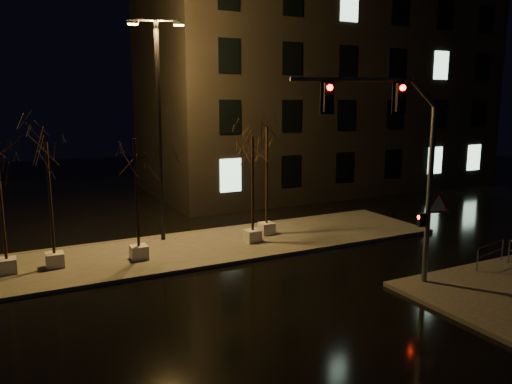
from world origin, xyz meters
TOP-DOWN VIEW (x-y plane):
  - ground at (0.00, 0.00)m, footprint 90.00×90.00m
  - median at (0.00, 6.00)m, footprint 22.00×5.00m
  - building at (14.00, 18.00)m, footprint 25.00×12.00m
  - tree_1 at (-6.06, 5.94)m, footprint 1.80×1.80m
  - tree_2 at (-2.96, 5.46)m, footprint 1.80×1.80m
  - tree_3 at (2.19, 5.59)m, footprint 1.80×1.80m
  - tree_4 at (3.37, 6.46)m, footprint 1.80×1.80m
  - traffic_signal_mast at (4.23, -1.25)m, footprint 5.42×1.95m
  - streetlight_main at (-1.27, 7.79)m, footprint 2.35×1.04m
  - guard_rail_a at (8.82, -1.50)m, footprint 1.98×0.45m

SIDE VIEW (x-z plane):
  - ground at x=0.00m, z-range 0.00..0.00m
  - median at x=0.00m, z-range 0.00..0.15m
  - guard_rail_a at x=8.82m, z-range 0.28..1.16m
  - tree_1 at x=-6.06m, z-range 1.41..6.29m
  - tree_3 at x=2.19m, z-range 1.42..6.31m
  - tree_2 at x=-2.96m, z-range 1.43..6.38m
  - tree_4 at x=3.37m, z-range 1.51..6.75m
  - traffic_signal_mast at x=4.23m, z-range 1.24..8.21m
  - streetlight_main at x=-1.27m, z-range 0.89..10.53m
  - building at x=14.00m, z-range 0.00..15.00m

